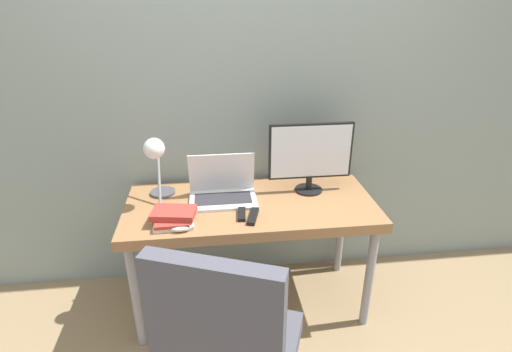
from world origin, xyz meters
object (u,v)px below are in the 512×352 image
office_chair (227,346)px  game_controller (180,226)px  laptop (223,190)px  monitor (310,154)px  desk_lamp (156,158)px  book_stack (174,217)px

office_chair → game_controller: 0.68m
laptop → monitor: size_ratio=0.77×
monitor → desk_lamp: size_ratio=1.23×
laptop → office_chair: size_ratio=0.36×
laptop → monitor: monitor is taller
desk_lamp → monitor: bearing=3.8°
book_stack → game_controller: 0.07m
monitor → desk_lamp: 0.87m
monitor → office_chair: (-0.55, -0.97, -0.39)m
monitor → game_controller: 0.85m
game_controller → monitor: bearing=25.2°
desk_lamp → book_stack: desk_lamp is taller
laptop → monitor: bearing=5.2°
game_controller → book_stack: bearing=120.5°
monitor → office_chair: bearing=-119.5°
office_chair → monitor: bearing=60.5°
monitor → game_controller: monitor is taller
monitor → office_chair: monitor is taller
office_chair → book_stack: (-0.23, 0.68, 0.19)m
monitor → office_chair: 1.18m
book_stack → game_controller: size_ratio=1.82×
laptop → desk_lamp: bearing=-178.2°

